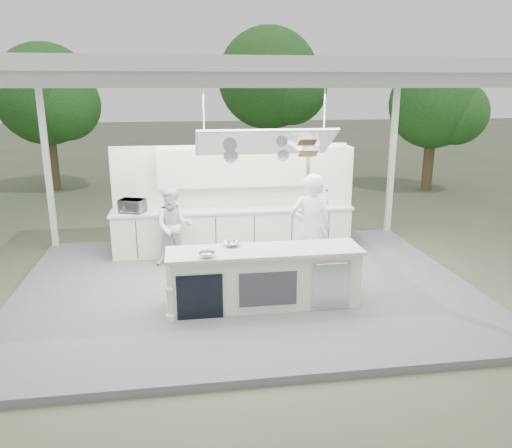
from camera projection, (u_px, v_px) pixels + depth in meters
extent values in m
plane|color=#4B5A3D|center=(245.00, 290.00, 8.99)|extent=(90.00, 90.00, 0.00)
cube|color=#5D5E62|center=(245.00, 287.00, 8.98)|extent=(8.00, 6.00, 0.12)
cube|color=white|center=(392.00, 161.00, 11.82)|extent=(0.12, 0.12, 3.70)
cube|color=white|center=(47.00, 168.00, 10.70)|extent=(0.12, 0.12, 3.70)
cube|color=white|center=(244.00, 72.00, 7.98)|extent=(8.20, 6.20, 0.16)
cube|color=white|center=(278.00, 80.00, 5.26)|extent=(8.00, 0.12, 0.16)
cube|color=white|center=(227.00, 83.00, 10.79)|extent=(8.00, 0.12, 0.16)
cube|color=white|center=(468.00, 82.00, 8.58)|extent=(0.12, 6.00, 0.16)
cube|color=white|center=(265.00, 142.00, 7.43)|extent=(2.00, 0.71, 0.43)
cube|color=white|center=(265.00, 142.00, 7.43)|extent=(2.06, 0.76, 0.46)
cylinder|color=white|center=(204.00, 110.00, 7.17)|extent=(0.02, 0.02, 0.95)
cylinder|color=white|center=(325.00, 109.00, 7.43)|extent=(0.02, 0.02, 0.95)
cylinder|color=silver|center=(231.00, 156.00, 7.56)|extent=(0.22, 0.14, 0.21)
cylinder|color=silver|center=(283.00, 156.00, 7.63)|extent=(0.18, 0.12, 0.18)
cube|color=brown|center=(308.00, 154.00, 7.70)|extent=(0.28, 0.18, 0.12)
cube|color=beige|center=(264.00, 279.00, 8.01)|extent=(3.00, 0.70, 0.90)
cube|color=white|center=(264.00, 251.00, 7.88)|extent=(3.10, 0.78, 0.05)
cylinder|color=beige|center=(169.00, 292.00, 7.46)|extent=(0.11, 0.11, 0.92)
cube|color=black|center=(200.00, 297.00, 7.55)|extent=(0.70, 0.04, 0.72)
cube|color=silver|center=(200.00, 297.00, 7.54)|extent=(0.74, 0.03, 0.72)
cube|color=#3A393F|center=(268.00, 289.00, 7.68)|extent=(0.90, 0.02, 0.55)
cube|color=silver|center=(331.00, 285.00, 7.82)|extent=(0.62, 0.02, 0.78)
cube|color=beige|center=(234.00, 231.00, 10.65)|extent=(5.00, 0.65, 0.90)
cube|color=white|center=(233.00, 209.00, 10.52)|extent=(5.08, 0.72, 0.05)
cube|color=beige|center=(232.00, 197.00, 10.76)|extent=(5.00, 0.10, 2.25)
cube|color=beige|center=(232.00, 167.00, 10.45)|extent=(3.10, 0.38, 0.80)
cube|color=beige|center=(329.00, 177.00, 10.77)|extent=(0.90, 0.45, 1.30)
cube|color=brown|center=(329.00, 177.00, 10.77)|extent=(0.84, 0.40, 0.03)
cylinder|color=silver|center=(325.00, 202.00, 10.77)|extent=(0.20, 0.20, 0.12)
cylinder|color=black|center=(326.00, 195.00, 10.73)|extent=(0.17, 0.17, 0.20)
cylinder|color=black|center=(341.00, 202.00, 10.82)|extent=(0.16, 0.16, 0.10)
cone|color=black|center=(341.00, 195.00, 10.78)|extent=(0.14, 0.14, 0.24)
cylinder|color=brown|center=(53.00, 160.00, 17.45)|extent=(0.36, 0.36, 2.10)
sphere|color=#296224|center=(46.00, 94.00, 16.85)|extent=(3.40, 3.40, 3.40)
sphere|color=#296224|center=(64.00, 105.00, 16.56)|extent=(2.38, 2.38, 2.38)
cylinder|color=brown|center=(268.00, 145.00, 20.46)|extent=(0.36, 0.36, 2.45)
sphere|color=#296224|center=(268.00, 78.00, 19.76)|extent=(4.00, 4.00, 4.00)
sphere|color=#296224|center=(291.00, 89.00, 19.40)|extent=(2.80, 2.80, 2.80)
cylinder|color=brown|center=(428.00, 163.00, 17.43)|extent=(0.36, 0.36, 1.92)
sphere|color=#296224|center=(434.00, 104.00, 16.89)|extent=(3.00, 3.00, 3.00)
sphere|color=#296224|center=(456.00, 113.00, 16.63)|extent=(2.10, 2.10, 2.10)
imported|color=white|center=(311.00, 229.00, 8.82)|extent=(0.77, 0.54, 1.99)
imported|color=silver|center=(174.00, 226.00, 9.78)|extent=(0.77, 0.61, 1.55)
imported|color=#B1B3B8|center=(132.00, 206.00, 10.13)|extent=(0.58, 0.50, 0.27)
imported|color=silver|center=(232.00, 244.00, 8.04)|extent=(0.32, 0.32, 0.07)
imported|color=silver|center=(207.00, 255.00, 7.50)|extent=(0.30, 0.30, 0.08)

